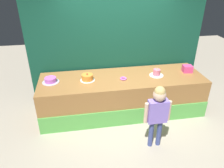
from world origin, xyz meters
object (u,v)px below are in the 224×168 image
pink_box (187,69)px  child_figure (158,109)px  cake_left (51,80)px  donut (123,78)px  cake_right (157,73)px  cake_center (87,78)px

pink_box → child_figure: bearing=-132.8°
cake_left → pink_box: bearing=0.1°
child_figure → donut: (-0.35, 1.09, 0.07)m
pink_box → cake_left: pink_box is taller
donut → child_figure: bearing=-72.3°
cake_right → donut: bearing=-175.6°
cake_left → cake_center: (0.74, -0.04, 0.02)m
pink_box → cake_right: bearing=-175.0°
cake_center → cake_right: cake_right is taller
pink_box → cake_left: 2.95m
pink_box → cake_left: bearing=-179.9°
cake_center → cake_right: bearing=-0.7°
donut → cake_center: (-0.74, 0.08, 0.04)m
cake_left → cake_right: cake_right is taller
cake_center → pink_box: bearing=1.2°
pink_box → cake_right: 0.74m
donut → cake_left: bearing=175.5°
child_figure → cake_right: (0.39, 1.15, 0.11)m
pink_box → donut: (-1.47, -0.12, -0.06)m
cake_center → child_figure: bearing=-47.0°
pink_box → cake_right: size_ratio=0.66×
cake_left → cake_center: size_ratio=1.13×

